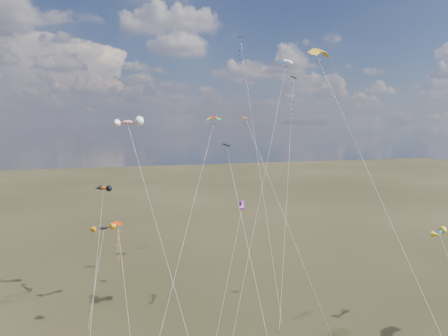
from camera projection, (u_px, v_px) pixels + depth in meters
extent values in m
cube|color=black|center=(294.00, 77.00, 66.55)|extent=(1.15, 1.19, 0.38)
cylinder|color=silver|center=(288.00, 183.00, 57.18)|extent=(11.02, 20.35, 32.36)
cube|color=#332316|center=(279.00, 330.00, 47.81)|extent=(0.10, 0.10, 0.12)
cube|color=#0A1146|center=(240.00, 37.00, 67.79)|extent=(0.99, 0.99, 0.23)
cylinder|color=silver|center=(258.00, 158.00, 58.37)|extent=(2.24, 23.78, 39.32)
cube|color=#332316|center=(282.00, 325.00, 48.95)|extent=(0.10, 0.10, 0.12)
cube|color=black|center=(226.00, 145.00, 48.38)|extent=(1.23, 1.24, 0.33)
cylinder|color=silver|center=(249.00, 252.00, 42.64)|extent=(0.83, 14.90, 22.14)
cube|color=red|center=(118.00, 223.00, 45.69)|extent=(1.31, 1.33, 0.31)
cylinder|color=silver|center=(126.00, 293.00, 42.77)|extent=(1.08, 8.04, 13.37)
cube|color=#C3570D|center=(245.00, 118.00, 52.76)|extent=(0.99, 0.98, 0.22)
cylinder|color=silver|center=(286.00, 222.00, 48.96)|extent=(6.49, 12.86, 25.49)
cylinder|color=silver|center=(399.00, 232.00, 31.17)|extent=(1.39, 28.83, 32.66)
cylinder|color=silver|center=(263.00, 179.00, 54.28)|extent=(13.87, 16.72, 34.51)
cylinder|color=silver|center=(188.00, 219.00, 49.96)|extent=(11.44, 18.57, 25.65)
ellipsoid|color=black|center=(104.00, 228.00, 53.92)|extent=(2.98, 1.97, 1.00)
cylinder|color=silver|center=(96.00, 276.00, 50.84)|extent=(2.13, 7.15, 10.69)
cube|color=#332316|center=(88.00, 331.00, 47.75)|extent=(0.10, 0.10, 0.12)
ellipsoid|color=#D55E05|center=(103.00, 188.00, 54.06)|extent=(2.41, 2.81, 0.96)
cylinder|color=silver|center=(97.00, 262.00, 48.33)|extent=(1.93, 13.37, 16.01)
ellipsoid|color=silver|center=(242.00, 205.00, 50.69)|extent=(1.22, 2.62, 0.66)
cylinder|color=silver|center=(229.00, 271.00, 47.64)|extent=(5.43, 6.57, 14.41)
ellipsoid|color=red|center=(128.00, 122.00, 52.89)|extent=(3.53, 1.96, 1.51)
cylinder|color=silver|center=(158.00, 230.00, 46.22)|extent=(5.49, 18.50, 24.89)
ellipsoid|color=#1451B3|center=(440.00, 232.00, 47.26)|extent=(2.65, 2.07, 0.94)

